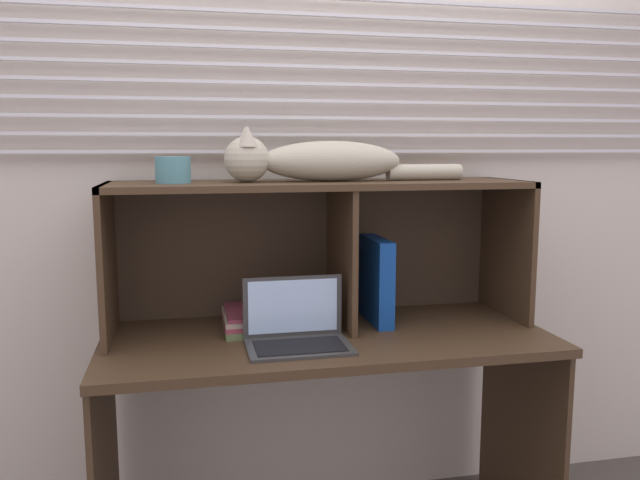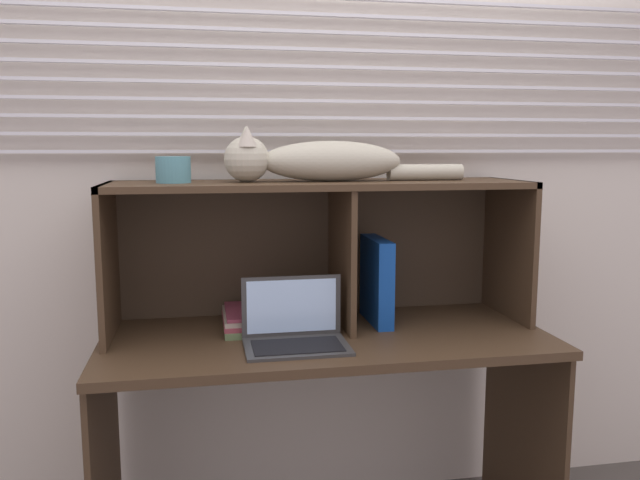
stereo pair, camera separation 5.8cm
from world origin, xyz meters
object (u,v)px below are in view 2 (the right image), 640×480
at_px(laptop, 295,331).
at_px(small_basket, 173,170).
at_px(binder_upright, 377,280).
at_px(book_stack, 245,319).
at_px(cat, 315,160).

xyz_separation_m(laptop, small_basket, (-0.37, 0.21, 0.51)).
height_order(binder_upright, book_stack, binder_upright).
height_order(laptop, small_basket, small_basket).
height_order(laptop, binder_upright, binder_upright).
bearing_deg(laptop, cat, 63.87).
xyz_separation_m(cat, laptop, (-0.10, -0.21, -0.54)).
relative_size(cat, laptop, 2.57).
height_order(laptop, book_stack, laptop).
distance_m(cat, laptop, 0.59).
bearing_deg(small_basket, binder_upright, 0.00).
height_order(cat, small_basket, cat).
bearing_deg(small_basket, laptop, -29.94).
distance_m(cat, binder_upright, 0.48).
xyz_separation_m(cat, book_stack, (-0.25, 0.00, -0.55)).
relative_size(cat, small_basket, 7.37).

